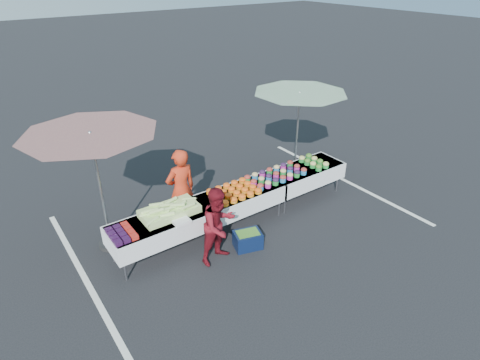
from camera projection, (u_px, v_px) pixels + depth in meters
ground at (240, 221)px, 8.47m from camera, size 80.00×80.00×0.00m
stripe_left at (88, 284)px, 6.83m from camera, size 0.10×5.00×0.00m
stripe_right at (343, 179)px, 10.11m from camera, size 0.10×5.00×0.00m
table_left at (160, 228)px, 7.27m from camera, size 1.86×0.81×0.75m
table_center at (240, 198)px, 8.19m from camera, size 1.86×0.81×0.75m
table_right at (304, 174)px, 9.11m from camera, size 1.86×0.81×0.75m
berry_punnets at (121, 234)px, 6.76m from camera, size 0.40×0.54×0.08m
corn_pile at (169, 211)px, 7.30m from camera, size 1.16×0.57×0.26m
plastic_bags at (181, 221)px, 7.12m from camera, size 0.30×0.25×0.05m
carrot_bowls at (234, 191)px, 8.00m from camera, size 0.95×0.69×0.11m
potato_cups at (276, 175)px, 8.56m from camera, size 1.34×0.58×0.16m
bean_baskets at (314, 162)px, 9.12m from camera, size 0.36×0.68×0.15m
vendor at (181, 190)px, 7.92m from camera, size 0.64×0.43×1.73m
customer at (219, 225)px, 7.07m from camera, size 0.80×0.67×1.47m
umbrella_left at (92, 143)px, 6.74m from camera, size 2.53×2.53×2.36m
umbrella_right at (300, 100)px, 9.23m from camera, size 2.78×2.78×2.24m
storage_bin at (248, 239)px, 7.64m from camera, size 0.59×0.50×0.33m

